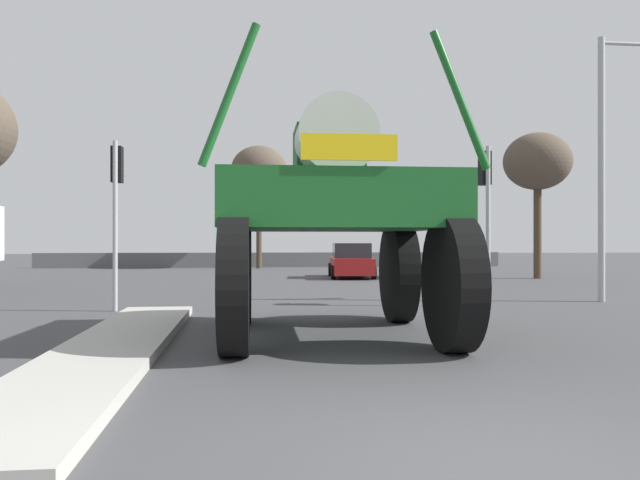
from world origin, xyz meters
The scene contains 10 objects.
ground_plane centered at (0.00, 18.00, 0.00)m, with size 120.00×120.00×0.00m, color #424244.
median_island centered at (-3.61, 4.87, 0.07)m, with size 1.40×10.12×0.15m, color #B2AFA8.
oversize_sprayer centered at (-0.28, 6.19, 2.00)m, with size 4.15×5.53×4.62m.
sedan_ahead centered at (2.85, 23.00, 0.71)m, with size 2.16×4.23×1.52m.
traffic_signal_near_left centered at (-4.70, 10.67, 2.85)m, with size 0.24×0.54×3.91m.
traffic_signal_near_right centered at (4.18, 10.67, 2.87)m, with size 0.24×0.54×3.94m.
streetlight_near_right centered at (7.87, 11.39, 3.99)m, with size 2.27×0.24×7.03m.
bare_tree_right centered at (10.71, 21.47, 4.97)m, with size 2.89×2.89×6.27m.
bare_tree_far_center centered at (-1.00, 33.01, 5.78)m, with size 3.28×3.28×7.23m.
roadside_barrier centered at (0.00, 34.65, 0.45)m, with size 28.66×0.24×0.90m, color #59595B.
Camera 1 is at (-1.69, -4.40, 1.61)m, focal length 35.47 mm.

